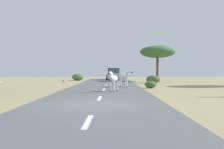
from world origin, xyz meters
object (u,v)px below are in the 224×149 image
tree_2 (157,52)px  bush_1 (153,79)px  zebra_1 (124,77)px  bush_2 (151,84)px  rock_0 (64,81)px  car_0 (113,74)px  zebra_0 (114,79)px  bush_0 (78,77)px

tree_2 → bush_1: bearing=-104.6°
zebra_1 → bush_1: 7.81m
bush_2 → rock_0: size_ratio=2.35×
car_0 → bush_1: size_ratio=2.89×
bush_1 → car_0: bearing=115.2°
zebra_0 → tree_2: (5.74, 16.53, 2.97)m
zebra_0 → rock_0: size_ratio=3.44×
zebra_1 → rock_0: bearing=-109.2°
car_0 → tree_2: tree_2 is taller
bush_1 → rock_0: 11.37m
bush_2 → rock_0: 14.63m
bush_0 → rock_0: bearing=-105.5°
zebra_1 → bush_2: 2.32m
car_0 → bush_0: bearing=-167.7°
zebra_1 → bush_2: zebra_1 is taller
car_0 → bush_1: car_0 is taller
bush_1 → bush_0: bearing=139.6°
zebra_1 → bush_1: zebra_1 is taller
tree_2 → rock_0: tree_2 is taller
bush_0 → rock_0: size_ratio=4.02×
bush_2 → bush_1: bearing=79.8°
bush_1 → tree_2: bearing=75.4°
car_0 → tree_2: (5.80, -4.39, 3.01)m
zebra_0 → car_0: size_ratio=0.32×
rock_0 → bush_0: bearing=74.5°
bush_2 → car_0: bearing=100.5°
zebra_1 → car_0: 16.48m
zebra_0 → bush_1: size_ratio=0.92×
bush_0 → zebra_0: bearing=-75.3°
rock_0 → bush_2: bearing=-50.2°
zebra_0 → rock_0: (-6.28, 15.29, -0.76)m
bush_2 → rock_0: bearing=129.8°
tree_2 → rock_0: bearing=-174.1°
tree_2 → rock_0: 12.65m
zebra_1 → bush_0: bearing=-121.0°
bush_0 → bush_2: bearing=-62.2°
bush_0 → rock_0: (-1.18, -4.24, -0.37)m
zebra_0 → rock_0: 16.55m
tree_2 → bush_0: size_ratio=2.83×
tree_2 → bush_0: (-10.84, 3.00, -3.36)m
bush_1 → bush_2: size_ratio=1.58×
bush_0 → bush_1: size_ratio=1.08×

